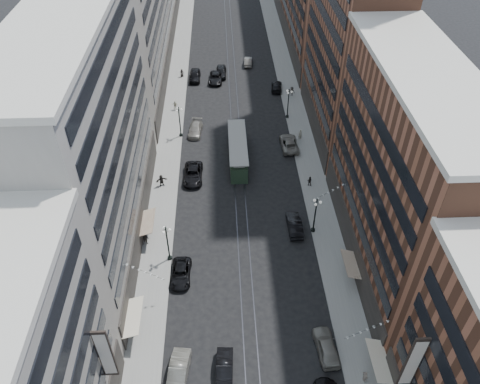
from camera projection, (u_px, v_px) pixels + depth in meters
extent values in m
plane|color=black|center=(235.00, 119.00, 82.21)|extent=(220.00, 220.00, 0.00)
cube|color=gray|center=(176.00, 92.00, 89.35)|extent=(4.00, 180.00, 0.15)
cube|color=gray|center=(290.00, 90.00, 90.09)|extent=(4.00, 180.00, 0.15)
cube|color=#2D2D33|center=(229.00, 91.00, 89.74)|extent=(0.12, 180.00, 0.02)
cube|color=#2D2D33|center=(237.00, 91.00, 89.79)|extent=(0.12, 180.00, 0.02)
cube|color=gray|center=(91.00, 144.00, 52.07)|extent=(8.00, 36.00, 28.00)
cube|color=brown|center=(401.00, 178.00, 50.74)|extent=(8.00, 30.00, 24.00)
cube|color=brown|center=(355.00, 4.00, 66.03)|extent=(8.00, 26.00, 42.00)
cylinder|color=black|center=(170.00, 258.00, 57.50)|extent=(0.56, 0.56, 0.30)
cylinder|color=black|center=(168.00, 244.00, 55.90)|extent=(0.18, 0.18, 5.20)
sphere|color=black|center=(165.00, 228.00, 54.07)|extent=(0.24, 0.24, 0.24)
sphere|color=white|center=(170.00, 230.00, 54.35)|extent=(0.36, 0.36, 0.36)
sphere|color=white|center=(164.00, 228.00, 54.62)|extent=(0.36, 0.36, 0.36)
sphere|color=white|center=(164.00, 233.00, 54.03)|extent=(0.36, 0.36, 0.36)
cylinder|color=black|center=(181.00, 135.00, 77.92)|extent=(0.56, 0.56, 0.30)
cylinder|color=black|center=(180.00, 122.00, 76.32)|extent=(0.18, 0.18, 5.20)
sphere|color=black|center=(178.00, 107.00, 74.49)|extent=(0.24, 0.24, 0.24)
sphere|color=white|center=(181.00, 110.00, 74.77)|extent=(0.36, 0.36, 0.36)
sphere|color=white|center=(177.00, 108.00, 75.04)|extent=(0.36, 0.36, 0.36)
sphere|color=white|center=(177.00, 111.00, 74.45)|extent=(0.36, 0.36, 0.36)
cylinder|color=black|center=(313.00, 230.00, 61.15)|extent=(0.56, 0.56, 0.30)
cylinder|color=black|center=(315.00, 216.00, 59.55)|extent=(0.18, 0.18, 5.20)
sphere|color=black|center=(317.00, 200.00, 57.72)|extent=(0.24, 0.24, 0.24)
sphere|color=white|center=(321.00, 202.00, 57.99)|extent=(0.36, 0.36, 0.36)
sphere|color=white|center=(315.00, 200.00, 58.26)|extent=(0.36, 0.36, 0.36)
sphere|color=white|center=(316.00, 204.00, 57.68)|extent=(0.36, 0.36, 0.36)
cylinder|color=black|center=(287.00, 116.00, 82.32)|extent=(0.56, 0.56, 0.30)
cylinder|color=black|center=(288.00, 104.00, 80.72)|extent=(0.18, 0.18, 5.20)
sphere|color=black|center=(289.00, 90.00, 78.89)|extent=(0.24, 0.24, 0.24)
sphere|color=white|center=(292.00, 92.00, 79.17)|extent=(0.36, 0.36, 0.36)
sphere|color=white|center=(287.00, 91.00, 79.44)|extent=(0.36, 0.36, 0.36)
sphere|color=white|center=(288.00, 93.00, 78.85)|extent=(0.36, 0.36, 0.36)
cube|color=#263C28|center=(238.00, 152.00, 72.43)|extent=(2.54, 12.19, 2.64)
cube|color=gray|center=(238.00, 144.00, 71.37)|extent=(1.63, 11.18, 0.61)
cube|color=gray|center=(238.00, 142.00, 71.10)|extent=(2.74, 12.40, 0.15)
cylinder|color=black|center=(239.00, 176.00, 69.60)|extent=(2.34, 0.71, 0.71)
cylinder|color=black|center=(237.00, 141.00, 76.52)|extent=(2.34, 0.71, 0.71)
imported|color=slate|center=(178.00, 373.00, 45.58)|extent=(2.45, 5.31, 1.69)
imported|color=black|center=(181.00, 273.00, 55.14)|extent=(2.41, 5.00, 1.37)
imported|color=slate|center=(326.00, 346.00, 47.76)|extent=(2.40, 5.07, 1.68)
imported|color=black|center=(224.00, 370.00, 45.87)|extent=(1.86, 4.77, 1.55)
imported|color=black|center=(146.00, 239.00, 58.88)|extent=(0.93, 0.63, 1.76)
imported|color=#BCAC9C|center=(365.00, 377.00, 45.21)|extent=(0.61, 0.97, 1.53)
imported|color=black|center=(193.00, 174.00, 69.17)|extent=(2.83, 5.92, 1.63)
imported|color=slate|center=(195.00, 129.00, 78.43)|extent=(2.62, 5.36, 1.50)
imported|color=black|center=(195.00, 76.00, 92.79)|extent=(2.23, 5.29, 1.79)
imported|color=black|center=(295.00, 225.00, 61.10)|extent=(1.80, 4.97, 1.63)
imported|color=slate|center=(289.00, 143.00, 75.23)|extent=(2.84, 5.83, 1.60)
imported|color=black|center=(277.00, 86.00, 89.88)|extent=(2.51, 5.01, 1.40)
imported|color=black|center=(221.00, 72.00, 94.10)|extent=(2.26, 5.21, 1.75)
imported|color=#65625A|center=(248.00, 62.00, 97.95)|extent=(1.94, 4.55, 1.46)
imported|color=black|center=(161.00, 180.00, 67.68)|extent=(1.75, 1.11, 1.83)
imported|color=#B7B297|center=(175.00, 105.00, 83.80)|extent=(1.08, 0.59, 1.75)
imported|color=black|center=(309.00, 181.00, 67.81)|extent=(0.82, 0.59, 1.51)
imported|color=#ACA48F|center=(300.00, 134.00, 76.62)|extent=(0.80, 0.67, 1.87)
imported|color=black|center=(292.00, 91.00, 87.61)|extent=(1.27, 0.89, 1.82)
imported|color=black|center=(216.00, 78.00, 92.32)|extent=(2.99, 5.73, 1.54)
imported|color=black|center=(182.00, 73.00, 93.54)|extent=(0.83, 0.53, 1.59)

